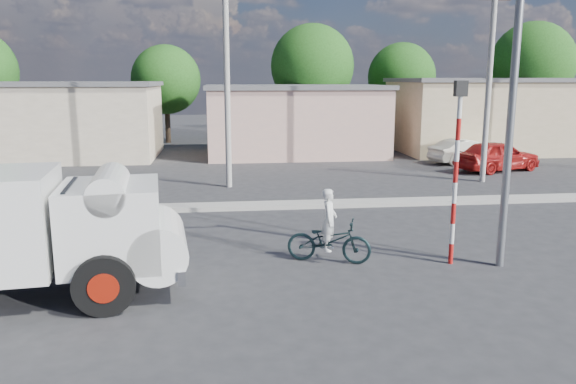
{
  "coord_description": "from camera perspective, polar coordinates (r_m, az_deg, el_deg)",
  "views": [
    {
      "loc": [
        -2.22,
        -10.95,
        4.4
      ],
      "look_at": [
        -0.45,
        4.27,
        1.3
      ],
      "focal_mm": 35.0,
      "sensor_mm": 36.0,
      "label": 1
    }
  ],
  "objects": [
    {
      "name": "building_row",
      "position": [
        33.19,
        -0.91,
        7.53
      ],
      "size": [
        37.8,
        7.3,
        4.44
      ],
      "color": "#BFAD90",
      "rests_on": "ground"
    },
    {
      "name": "traffic_pole",
      "position": [
        13.7,
        16.76,
        3.38
      ],
      "size": [
        0.28,
        0.18,
        4.36
      ],
      "color": "red",
      "rests_on": "ground"
    },
    {
      "name": "ground_plane",
      "position": [
        12.01,
        4.55,
        -10.09
      ],
      "size": [
        120.0,
        120.0,
        0.0
      ],
      "primitive_type": "plane",
      "color": "#2C2C2E",
      "rests_on": "ground"
    },
    {
      "name": "car_cream",
      "position": [
        31.17,
        17.51,
        3.98
      ],
      "size": [
        4.09,
        2.36,
        1.27
      ],
      "primitive_type": "imported",
      "rotation": [
        0.0,
        0.0,
        1.85
      ],
      "color": "silver",
      "rests_on": "ground"
    },
    {
      "name": "car_red",
      "position": [
        28.98,
        20.49,
        3.47
      ],
      "size": [
        4.7,
        3.08,
        1.49
      ],
      "primitive_type": "imported",
      "rotation": [
        0.0,
        0.0,
        1.9
      ],
      "color": "#A31816",
      "rests_on": "ground"
    },
    {
      "name": "utility_poles",
      "position": [
        23.59,
        6.87,
        10.56
      ],
      "size": [
        35.4,
        0.24,
        8.0
      ],
      "color": "#99968E",
      "rests_on": "ground"
    },
    {
      "name": "streetlight",
      "position": [
        13.72,
        21.54,
        13.02
      ],
      "size": [
        2.34,
        0.22,
        9.0
      ],
      "color": "slate",
      "rests_on": "ground"
    },
    {
      "name": "median",
      "position": [
        19.56,
        0.03,
        -1.32
      ],
      "size": [
        40.0,
        0.8,
        0.16
      ],
      "primitive_type": "cube",
      "color": "#99968E",
      "rests_on": "ground"
    },
    {
      "name": "truck",
      "position": [
        12.32,
        -25.64,
        -3.51
      ],
      "size": [
        6.6,
        3.11,
        2.64
      ],
      "rotation": [
        0.0,
        0.0,
        0.11
      ],
      "color": "black",
      "rests_on": "ground"
    },
    {
      "name": "bicycle",
      "position": [
        13.71,
        4.17,
        -4.95
      ],
      "size": [
        2.17,
        1.35,
        1.08
      ],
      "primitive_type": "imported",
      "rotation": [
        0.0,
        0.0,
        1.24
      ],
      "color": "black",
      "rests_on": "ground"
    },
    {
      "name": "tree_row",
      "position": [
        40.65,
        7.26,
        12.14
      ],
      "size": [
        51.24,
        7.43,
        8.42
      ],
      "color": "#38281E",
      "rests_on": "ground"
    },
    {
      "name": "cyclist",
      "position": [
        13.65,
        4.19,
        -4.06
      ],
      "size": [
        0.53,
        0.64,
        1.52
      ],
      "primitive_type": "imported",
      "rotation": [
        0.0,
        0.0,
        1.24
      ],
      "color": "silver",
      "rests_on": "ground"
    }
  ]
}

